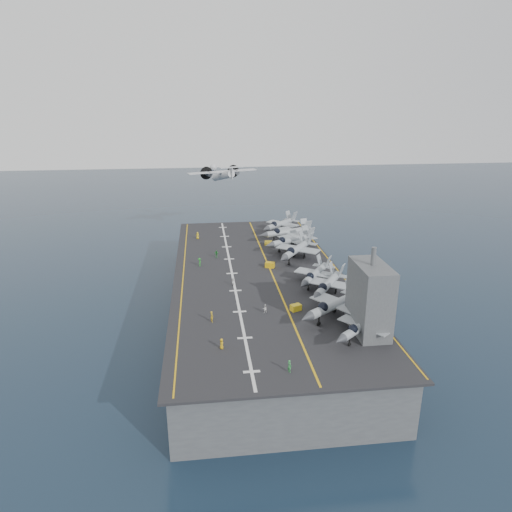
{
  "coord_description": "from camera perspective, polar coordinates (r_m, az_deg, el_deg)",
  "views": [
    {
      "loc": [
        -12.27,
        -96.82,
        47.75
      ],
      "look_at": [
        0.0,
        4.0,
        13.0
      ],
      "focal_mm": 32.0,
      "sensor_mm": 36.0,
      "label": 1
    }
  ],
  "objects": [
    {
      "name": "fighter_jet_8",
      "position": [
        136.27,
        3.11,
        4.09
      ],
      "size": [
        17.84,
        17.71,
        5.24
      ],
      "primitive_type": null,
      "color": "gray",
      "rests_on": "flight_deck"
    },
    {
      "name": "fighter_jet_5",
      "position": [
        112.43,
        5.12,
        0.91
      ],
      "size": [
        18.1,
        19.33,
        5.59
      ],
      "primitive_type": null,
      "color": "gray",
      "rests_on": "flight_deck"
    },
    {
      "name": "tow_cart_b",
      "position": [
        107.37,
        1.75,
        -1.12
      ],
      "size": [
        2.47,
        2.06,
        1.26
      ],
      "primitive_type": null,
      "color": "gold",
      "rests_on": "flight_deck"
    },
    {
      "name": "fighter_jet_3",
      "position": [
        98.02,
        7.43,
        -2.15
      ],
      "size": [
        15.7,
        16.86,
        4.87
      ],
      "primitive_type": null,
      "color": "#949CA3",
      "rests_on": "flight_deck"
    },
    {
      "name": "flight_deck",
      "position": [
        104.57,
        0.26,
        -2.16
      ],
      "size": [
        38.0,
        92.0,
        0.4
      ],
      "primitive_type": "cube",
      "color": "black",
      "rests_on": "hull"
    },
    {
      "name": "crew_0",
      "position": [
        73.63,
        -4.32,
        -10.87
      ],
      "size": [
        0.71,
        1.06,
        1.74
      ],
      "primitive_type": "imported",
      "color": "gold",
      "rests_on": "flight_deck"
    },
    {
      "name": "tow_cart_a",
      "position": [
        86.23,
        5.0,
        -6.43
      ],
      "size": [
        2.28,
        1.93,
        1.16
      ],
      "primitive_type": null,
      "color": "gold",
      "rests_on": "flight_deck"
    },
    {
      "name": "hull",
      "position": [
        106.55,
        0.26,
        -4.77
      ],
      "size": [
        36.0,
        90.0,
        10.0
      ],
      "primitive_type": "cube",
      "color": "#56595E",
      "rests_on": "ground"
    },
    {
      "name": "crew_7",
      "position": [
        84.91,
        1.11,
        -6.58
      ],
      "size": [
        1.16,
        0.94,
        1.68
      ],
      "primitive_type": "imported",
      "color": "silver",
      "rests_on": "flight_deck"
    },
    {
      "name": "fighter_jet_1",
      "position": [
        83.47,
        9.89,
        -5.88
      ],
      "size": [
        19.2,
        17.98,
        5.55
      ],
      "primitive_type": null,
      "color": "#8E959D",
      "rests_on": "flight_deck"
    },
    {
      "name": "fighter_jet_0",
      "position": [
        77.85,
        13.19,
        -8.38
      ],
      "size": [
        16.1,
        15.46,
        4.67
      ],
      "primitive_type": null,
      "color": "#A0A9B1",
      "rests_on": "flight_deck"
    },
    {
      "name": "fighter_jet_6",
      "position": [
        120.2,
        4.53,
        2.06
      ],
      "size": [
        18.41,
        16.36,
        5.34
      ],
      "primitive_type": null,
      "color": "#9DA5AE",
      "rests_on": "flight_deck"
    },
    {
      "name": "deck_edge_port",
      "position": [
        103.88,
        -9.09,
        -2.42
      ],
      "size": [
        0.25,
        90.0,
        0.02
      ],
      "primitive_type": "cube",
      "color": "gold",
      "rests_on": "flight_deck"
    },
    {
      "name": "deck_edge_stbd",
      "position": [
        108.24,
        10.03,
        -1.59
      ],
      "size": [
        0.25,
        90.0,
        0.02
      ],
      "primitive_type": "cube",
      "color": "gold",
      "rests_on": "flight_deck"
    },
    {
      "name": "foul_line",
      "position": [
        104.89,
        1.89,
        -1.97
      ],
      "size": [
        0.35,
        90.0,
        0.02
      ],
      "primitive_type": "cube",
      "color": "gold",
      "rests_on": "flight_deck"
    },
    {
      "name": "crew_2",
      "position": [
        97.17,
        -2.88,
        -3.22
      ],
      "size": [
        1.12,
        1.17,
        1.63
      ],
      "primitive_type": "imported",
      "color": "silver",
      "rests_on": "flight_deck"
    },
    {
      "name": "fighter_jet_2",
      "position": [
        92.59,
        9.0,
        -3.42
      ],
      "size": [
        16.5,
        17.82,
        5.15
      ],
      "primitive_type": null,
      "color": "gray",
      "rests_on": "flight_deck"
    },
    {
      "name": "ground",
      "position": [
        108.65,
        0.26,
        -7.18
      ],
      "size": [
        500.0,
        500.0,
        0.0
      ],
      "primitive_type": "plane",
      "color": "#142135",
      "rests_on": "ground"
    },
    {
      "name": "crew_3",
      "position": [
        108.97,
        -7.07,
        -0.75
      ],
      "size": [
        0.9,
        1.26,
        1.98
      ],
      "primitive_type": "imported",
      "color": "#1D8E21",
      "rests_on": "flight_deck"
    },
    {
      "name": "crew_1",
      "position": [
        81.9,
        -5.55,
        -7.54
      ],
      "size": [
        1.21,
        1.44,
        2.05
      ],
      "primitive_type": "imported",
      "color": "gold",
      "rests_on": "flight_deck"
    },
    {
      "name": "crew_6",
      "position": [
        67.95,
        4.2,
        -13.55
      ],
      "size": [
        1.22,
        1.37,
        1.92
      ],
      "primitive_type": "imported",
      "color": "green",
      "rests_on": "flight_deck"
    },
    {
      "name": "fighter_jet_7",
      "position": [
        127.49,
        4.02,
        3.09
      ],
      "size": [
        18.27,
        14.82,
        5.5
      ],
      "primitive_type": null,
      "color": "#9CA4AD",
      "rests_on": "flight_deck"
    },
    {
      "name": "crew_5",
      "position": [
        130.61,
        -7.31,
        2.56
      ],
      "size": [
        1.3,
        0.99,
        1.94
      ],
      "primitive_type": "imported",
      "color": "yellow",
      "rests_on": "flight_deck"
    },
    {
      "name": "crew_4",
      "position": [
        114.47,
        -4.98,
        0.27
      ],
      "size": [
        1.15,
        0.78,
        1.88
      ],
      "primitive_type": "imported",
      "color": "#268C33",
      "rests_on": "flight_deck"
    },
    {
      "name": "tow_cart_c",
      "position": [
        123.98,
        1.55,
        1.63
      ],
      "size": [
        2.16,
        1.63,
        1.16
      ],
      "primitive_type": null,
      "color": "gold",
      "rests_on": "flight_deck"
    },
    {
      "name": "transport_plane",
      "position": [
        161.8,
        -4.17,
        9.97
      ],
      "size": [
        29.08,
        24.17,
        5.89
      ],
      "primitive_type": null,
      "color": "silver"
    },
    {
      "name": "landing_centerline",
      "position": [
        103.96,
        -3.02,
        -2.18
      ],
      "size": [
        0.5,
        90.0,
        0.02
      ],
      "primitive_type": "cube",
      "color": "silver",
      "rests_on": "flight_deck"
    },
    {
      "name": "island_superstructure",
      "position": [
        78.1,
        14.12,
        -4.19
      ],
      "size": [
        5.0,
        10.0,
        15.0
      ],
      "primitive_type": null,
      "color": "#56595E",
      "rests_on": "flight_deck"
    }
  ]
}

